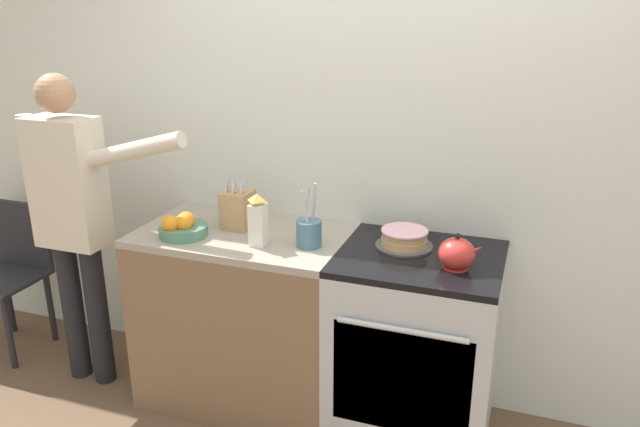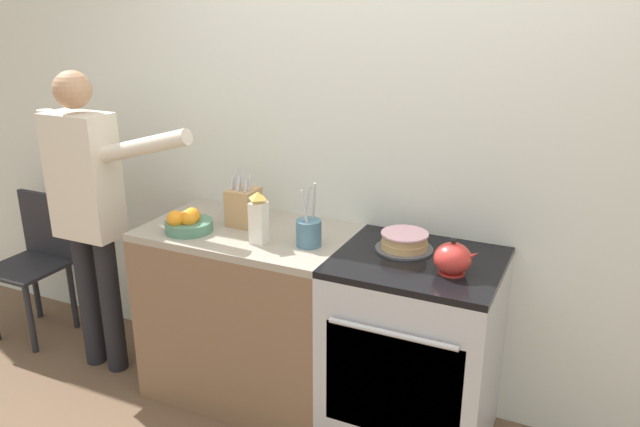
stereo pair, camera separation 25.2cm
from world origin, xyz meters
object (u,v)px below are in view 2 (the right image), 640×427
at_px(knife_block, 244,206).
at_px(person_baker, 88,200).
at_px(utensil_crock, 309,232).
at_px(fruit_bowl, 188,223).
at_px(milk_carton, 259,219).
at_px(stove_range, 413,352).
at_px(dining_chair, 38,255).
at_px(layer_cake, 404,242).
at_px(tea_kettle, 453,259).

xyz_separation_m(knife_block, person_baker, (-0.82, -0.20, -0.03)).
bearing_deg(knife_block, utensil_crock, -15.34).
distance_m(fruit_bowl, milk_carton, 0.39).
relative_size(knife_block, person_baker, 0.17).
xyz_separation_m(stove_range, fruit_bowl, (-1.10, -0.14, 0.50)).
distance_m(knife_block, dining_chair, 1.55).
distance_m(layer_cake, person_baker, 1.65).
bearing_deg(layer_cake, utensil_crock, -161.78).
xyz_separation_m(tea_kettle, milk_carton, (-0.88, -0.05, 0.05)).
relative_size(utensil_crock, dining_chair, 0.35).
bearing_deg(layer_cake, milk_carton, -162.10).
bearing_deg(milk_carton, person_baker, -179.14).
bearing_deg(dining_chair, stove_range, -13.62).
relative_size(tea_kettle, milk_carton, 0.77).
bearing_deg(tea_kettle, layer_cake, 148.42).
relative_size(stove_range, layer_cake, 3.54).
bearing_deg(tea_kettle, fruit_bowl, -177.05).
xyz_separation_m(tea_kettle, knife_block, (-1.07, 0.13, 0.03)).
height_order(stove_range, milk_carton, milk_carton).
bearing_deg(person_baker, milk_carton, 5.64).
bearing_deg(person_baker, dining_chair, 170.30).
bearing_deg(stove_range, person_baker, -175.33).
bearing_deg(stove_range, milk_carton, -169.99).
distance_m(utensil_crock, dining_chair, 1.94).
bearing_deg(tea_kettle, dining_chair, 177.63).
relative_size(fruit_bowl, dining_chair, 0.27).
bearing_deg(fruit_bowl, knife_block, 46.10).
bearing_deg(milk_carton, layer_cake, 17.90).
distance_m(utensil_crock, person_baker, 1.23).
xyz_separation_m(knife_block, fruit_bowl, (-0.19, -0.20, -0.05)).
bearing_deg(knife_block, stove_range, -3.46).
bearing_deg(fruit_bowl, utensil_crock, 8.18).
height_order(tea_kettle, fruit_bowl, tea_kettle).
height_order(layer_cake, milk_carton, milk_carton).
bearing_deg(layer_cake, dining_chair, -178.74).
height_order(tea_kettle, person_baker, person_baker).
height_order(layer_cake, person_baker, person_baker).
bearing_deg(milk_carton, fruit_bowl, -177.21).
distance_m(utensil_crock, fruit_bowl, 0.61).
height_order(utensil_crock, milk_carton, utensil_crock).
relative_size(knife_block, fruit_bowl, 1.22).
height_order(stove_range, fruit_bowl, fruit_bowl).
height_order(stove_range, dining_chair, stove_range).
relative_size(layer_cake, utensil_crock, 0.86).
relative_size(stove_range, dining_chair, 1.06).
distance_m(stove_range, person_baker, 1.81).
height_order(knife_block, milk_carton, knife_block).
height_order(layer_cake, utensil_crock, utensil_crock).
bearing_deg(tea_kettle, utensil_crock, 178.13).
bearing_deg(person_baker, layer_cake, 12.32).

